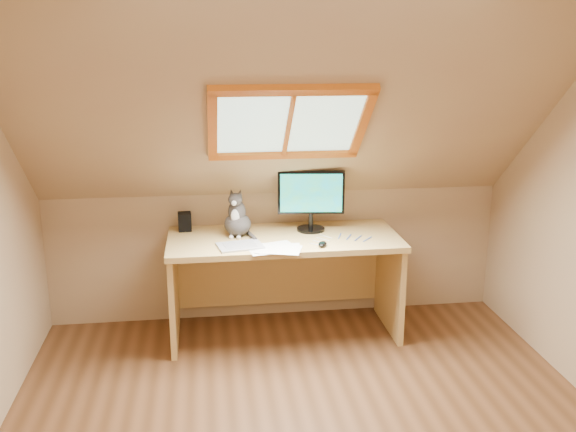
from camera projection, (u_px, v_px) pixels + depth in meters
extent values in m
cube|color=tan|center=(276.00, 254.00, 5.04)|extent=(3.50, 0.02, 1.00)
cube|color=tan|center=(290.00, 112.00, 3.98)|extent=(3.50, 1.56, 1.41)
cube|color=#B2E0CC|center=(288.00, 122.00, 4.07)|extent=(0.90, 0.53, 0.48)
cube|color=#CB5513|center=(288.00, 122.00, 4.07)|extent=(1.02, 0.64, 0.59)
cube|color=tan|center=(284.00, 239.00, 4.63)|extent=(1.67, 0.73, 0.04)
cube|color=tan|center=(174.00, 294.00, 4.63)|extent=(0.04, 0.66, 0.72)
cube|color=tan|center=(390.00, 283.00, 4.83)|extent=(0.04, 0.66, 0.72)
cube|color=tan|center=(279.00, 273.00, 5.05)|extent=(1.57, 0.03, 0.50)
cylinder|color=black|center=(311.00, 229.00, 4.77)|extent=(0.21, 0.21, 0.02)
cylinder|color=black|center=(311.00, 221.00, 4.75)|extent=(0.03, 0.03, 0.11)
cube|color=black|center=(311.00, 192.00, 4.69)|extent=(0.49, 0.10, 0.32)
cube|color=#0473B8|center=(311.00, 193.00, 4.67)|extent=(0.45, 0.06, 0.28)
ellipsoid|color=#443E3C|center=(238.00, 224.00, 4.64)|extent=(0.25, 0.28, 0.17)
ellipsoid|color=#443E3C|center=(237.00, 212.00, 4.60)|extent=(0.16, 0.16, 0.18)
ellipsoid|color=silver|center=(235.00, 216.00, 4.55)|extent=(0.07, 0.05, 0.10)
ellipsoid|color=#443E3C|center=(235.00, 199.00, 4.53)|extent=(0.12, 0.11, 0.09)
sphere|color=silver|center=(234.00, 203.00, 4.49)|extent=(0.04, 0.04, 0.04)
cone|color=#443E3C|center=(231.00, 192.00, 4.54)|extent=(0.06, 0.06, 0.06)
cone|color=#443E3C|center=(240.00, 193.00, 4.53)|extent=(0.06, 0.05, 0.06)
cube|color=black|center=(185.00, 222.00, 4.75)|extent=(0.10, 0.10, 0.14)
cube|color=#B2B2B7|center=(240.00, 246.00, 4.40)|extent=(0.34, 0.27, 0.01)
ellipsoid|color=black|center=(322.00, 244.00, 4.40)|extent=(0.09, 0.12, 0.03)
cube|color=white|center=(268.00, 249.00, 4.36)|extent=(0.33, 0.27, 0.00)
cube|color=white|center=(268.00, 248.00, 4.35)|extent=(0.32, 0.24, 0.00)
cube|color=white|center=(268.00, 248.00, 4.35)|extent=(0.35, 0.30, 0.00)
cube|color=white|center=(268.00, 248.00, 4.35)|extent=(0.34, 0.28, 0.00)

